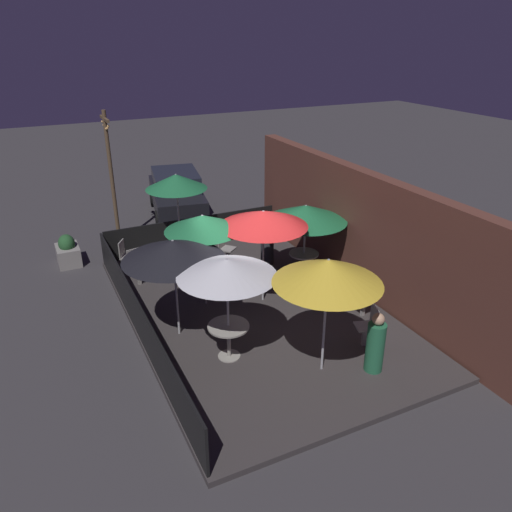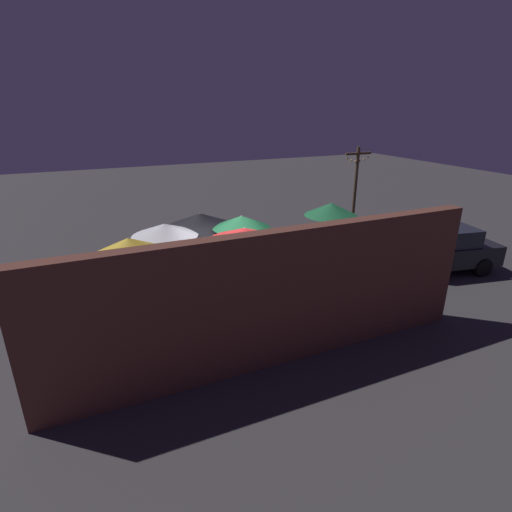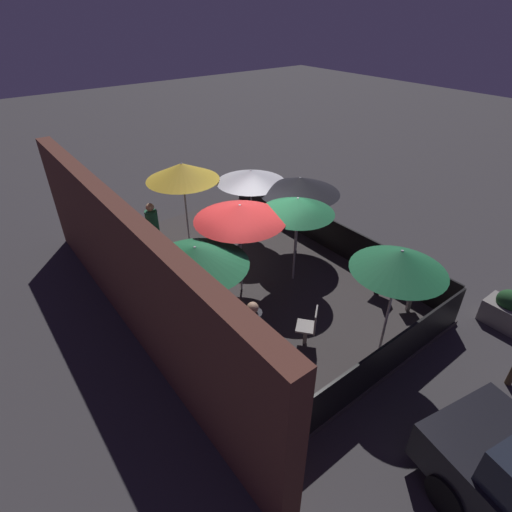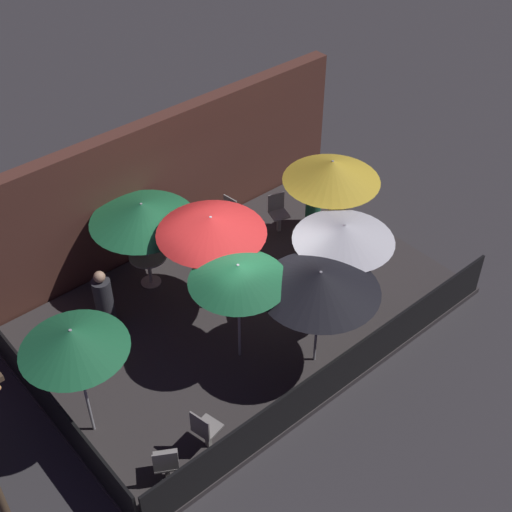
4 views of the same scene
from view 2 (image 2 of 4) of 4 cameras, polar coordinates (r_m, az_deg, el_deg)
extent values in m
plane|color=#383538|center=(12.04, -3.75, -6.93)|extent=(60.00, 60.00, 0.00)
cube|color=#383333|center=(12.01, -3.76, -6.67)|extent=(8.61, 5.62, 0.12)
cube|color=brown|center=(8.83, 2.95, -6.21)|extent=(10.21, 0.36, 3.18)
cube|color=black|center=(14.20, -7.70, 0.01)|extent=(8.41, 0.05, 0.95)
cube|color=black|center=(13.69, 13.14, -1.17)|extent=(0.05, 5.42, 0.95)
cylinder|color=#B2B2B7|center=(12.30, -12.59, -0.47)|extent=(0.05, 0.05, 2.23)
cone|color=silver|center=(12.00, -12.93, 3.68)|extent=(1.96, 1.96, 0.36)
cylinder|color=#B2B2B7|center=(10.28, 4.59, -4.79)|extent=(0.05, 0.05, 2.09)
cone|color=#1E6B3D|center=(9.95, 4.72, -0.45)|extent=(2.16, 2.16, 0.42)
cylinder|color=#B2B2B7|center=(11.24, -1.60, -1.69)|extent=(0.05, 0.05, 2.35)
cone|color=red|center=(10.91, -1.66, 3.10)|extent=(2.12, 2.12, 0.38)
cylinder|color=#B2B2B7|center=(10.74, -17.11, -3.61)|extent=(0.05, 0.05, 2.40)
cone|color=gold|center=(10.40, -17.67, 1.23)|extent=(2.06, 2.06, 0.48)
cylinder|color=#B2B2B7|center=(13.18, -7.76, 1.34)|extent=(0.05, 0.05, 2.24)
cone|color=black|center=(12.91, -7.96, 5.13)|extent=(2.17, 2.17, 0.43)
cylinder|color=#B2B2B7|center=(13.62, 10.41, 2.37)|extent=(0.05, 0.05, 2.49)
cone|color=#1E6B3D|center=(13.34, 10.69, 6.58)|extent=(1.75, 1.75, 0.42)
cylinder|color=#B2B2B7|center=(12.56, -2.04, 0.68)|extent=(0.05, 0.05, 2.30)
cone|color=#1E6B3D|center=(12.27, -2.10, 4.90)|extent=(1.79, 1.79, 0.38)
cylinder|color=#9E998E|center=(12.74, -12.20, -5.10)|extent=(0.47, 0.47, 0.02)
cylinder|color=#9E998E|center=(12.59, -12.32, -3.68)|extent=(0.08, 0.08, 0.71)
cylinder|color=#9E998E|center=(12.45, -12.45, -2.12)|extent=(0.85, 0.85, 0.04)
cylinder|color=#9E998E|center=(10.77, 4.43, -9.76)|extent=(0.44, 0.44, 0.02)
cylinder|color=#9E998E|center=(10.60, 4.48, -8.13)|extent=(0.08, 0.08, 0.72)
cylinder|color=#9E998E|center=(10.42, 4.54, -6.32)|extent=(0.80, 0.80, 0.04)
cube|color=gray|center=(15.04, 5.37, 0.25)|extent=(0.11, 0.11, 0.43)
cube|color=gray|center=(14.96, 5.40, 1.09)|extent=(0.55, 0.55, 0.04)
cube|color=gray|center=(15.05, 5.46, 2.18)|extent=(0.36, 0.23, 0.44)
cube|color=gray|center=(12.60, 8.44, -4.09)|extent=(0.11, 0.11, 0.44)
cube|color=gray|center=(12.50, 8.50, -3.10)|extent=(0.56, 0.56, 0.04)
cube|color=gray|center=(12.57, 8.82, -1.79)|extent=(0.28, 0.33, 0.44)
cube|color=gray|center=(14.60, 2.44, -0.21)|extent=(0.10, 0.10, 0.48)
cube|color=gray|center=(14.51, 2.45, 0.75)|extent=(0.48, 0.48, 0.04)
cube|color=gray|center=(14.54, 3.02, 1.78)|extent=(0.12, 0.40, 0.44)
cube|color=gray|center=(10.12, -13.82, -11.13)|extent=(0.10, 0.10, 0.45)
cube|color=gray|center=(10.00, -13.94, -9.95)|extent=(0.50, 0.50, 0.04)
cube|color=gray|center=(9.72, -14.20, -9.27)|extent=(0.39, 0.15, 0.44)
cube|color=gray|center=(9.70, -6.98, -12.20)|extent=(0.09, 0.09, 0.44)
cube|color=gray|center=(9.57, -7.05, -11.00)|extent=(0.45, 0.45, 0.04)
cube|color=gray|center=(9.39, -8.13, -10.03)|extent=(0.08, 0.40, 0.44)
cylinder|color=#236642|center=(10.21, -18.58, -9.44)|extent=(0.43, 0.43, 1.04)
sphere|color=tan|center=(9.91, -19.00, -6.22)|extent=(0.24, 0.24, 0.24)
cylinder|color=#333338|center=(11.44, 9.46, -4.98)|extent=(0.38, 0.38, 1.10)
sphere|color=tan|center=(11.17, 9.65, -1.90)|extent=(0.23, 0.23, 0.23)
cube|color=gray|center=(16.97, 7.51, 2.37)|extent=(0.89, 0.62, 0.55)
ellipsoid|color=#235128|center=(16.86, 7.57, 3.59)|extent=(0.58, 0.46, 0.52)
cylinder|color=brown|center=(15.67, 13.80, 7.31)|extent=(0.12, 0.12, 4.18)
cube|color=brown|center=(15.37, 14.40, 13.99)|extent=(1.10, 0.08, 0.08)
sphere|color=#F4B260|center=(15.67, 15.71, 13.45)|extent=(0.07, 0.07, 0.07)
sphere|color=#F4B260|center=(15.56, 15.15, 13.16)|extent=(0.07, 0.07, 0.07)
sphere|color=#F4B260|center=(15.46, 14.58, 12.99)|extent=(0.07, 0.07, 0.07)
sphere|color=#F4B260|center=(15.34, 14.03, 12.98)|extent=(0.07, 0.07, 0.07)
sphere|color=#F4B260|center=(15.23, 13.48, 13.15)|extent=(0.07, 0.07, 0.07)
sphere|color=#F4B260|center=(15.11, 12.94, 13.45)|extent=(0.07, 0.07, 0.07)
cube|color=black|center=(15.54, 24.50, 0.39)|extent=(4.35, 2.43, 0.70)
cube|color=#1E232D|center=(15.34, 24.86, 2.67)|extent=(2.51, 1.96, 0.60)
cylinder|color=black|center=(14.32, 22.13, -2.42)|extent=(0.66, 0.30, 0.64)
cylinder|color=black|center=(15.55, 18.82, -0.16)|extent=(0.66, 0.30, 0.64)
cylinder|color=black|center=(15.89, 29.69, -1.43)|extent=(0.66, 0.30, 0.64)
cylinder|color=black|center=(17.01, 26.15, 0.55)|extent=(0.66, 0.30, 0.64)
camera|label=1|loc=(15.68, -48.45, 16.76)|focal=35.00mm
camera|label=3|loc=(11.67, 43.47, 18.90)|focal=28.00mm
camera|label=4|loc=(21.38, 6.20, 33.90)|focal=50.00mm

